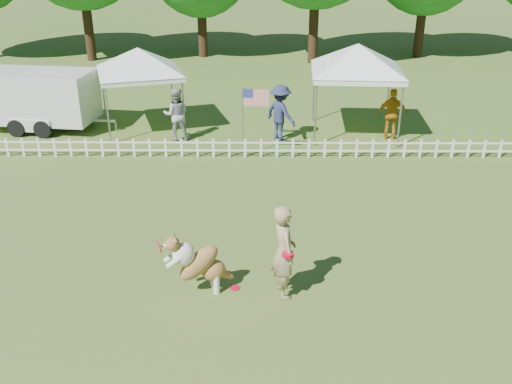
# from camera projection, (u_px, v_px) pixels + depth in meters

# --- Properties ---
(ground) EXTENTS (120.00, 120.00, 0.00)m
(ground) POSITION_uv_depth(u_px,v_px,m) (249.00, 282.00, 11.65)
(ground) COLOR #3B581B
(ground) RESTS_ON ground
(picket_fence) EXTENTS (22.00, 0.08, 0.60)m
(picket_fence) POSITION_uv_depth(u_px,v_px,m) (253.00, 148.00, 17.87)
(picket_fence) COLOR white
(picket_fence) RESTS_ON ground
(handler) EXTENTS (0.62, 0.80, 1.93)m
(handler) POSITION_uv_depth(u_px,v_px,m) (284.00, 251.00, 10.87)
(handler) COLOR tan
(handler) RESTS_ON ground
(dog) EXTENTS (1.40, 0.87, 1.37)m
(dog) POSITION_uv_depth(u_px,v_px,m) (200.00, 263.00, 11.02)
(dog) COLOR brown
(dog) RESTS_ON ground
(frisbee_on_turf) EXTENTS (0.21, 0.21, 0.02)m
(frisbee_on_turf) POSITION_uv_depth(u_px,v_px,m) (235.00, 288.00, 11.43)
(frisbee_on_turf) COLOR red
(frisbee_on_turf) RESTS_ON ground
(canopy_tent_left) EXTENTS (3.42, 3.42, 2.82)m
(canopy_tent_left) POSITION_uv_depth(u_px,v_px,m) (141.00, 90.00, 19.97)
(canopy_tent_left) COLOR white
(canopy_tent_left) RESTS_ON ground
(canopy_tent_right) EXTENTS (3.13, 3.13, 3.05)m
(canopy_tent_right) POSITION_uv_depth(u_px,v_px,m) (355.00, 91.00, 19.44)
(canopy_tent_right) COLOR white
(canopy_tent_right) RESTS_ON ground
(cargo_trailer) EXTENTS (4.98, 2.64, 2.10)m
(cargo_trailer) POSITION_uv_depth(u_px,v_px,m) (39.00, 100.00, 20.15)
(cargo_trailer) COLOR silver
(cargo_trailer) RESTS_ON ground
(flag_pole) EXTENTS (0.86, 0.14, 2.23)m
(flag_pole) POSITION_uv_depth(u_px,v_px,m) (243.00, 123.00, 17.53)
(flag_pole) COLOR gray
(flag_pole) RESTS_ON ground
(spectator_a) EXTENTS (0.94, 0.78, 1.79)m
(spectator_a) POSITION_uv_depth(u_px,v_px,m) (176.00, 114.00, 19.11)
(spectator_a) COLOR #A0A0A5
(spectator_a) RESTS_ON ground
(spectator_b) EXTENTS (1.35, 1.37, 1.89)m
(spectator_b) POSITION_uv_depth(u_px,v_px,m) (281.00, 113.00, 19.07)
(spectator_b) COLOR #252B50
(spectator_b) RESTS_ON ground
(spectator_c) EXTENTS (1.07, 0.55, 1.75)m
(spectator_c) POSITION_uv_depth(u_px,v_px,m) (392.00, 114.00, 19.20)
(spectator_c) COLOR #BF7916
(spectator_c) RESTS_ON ground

